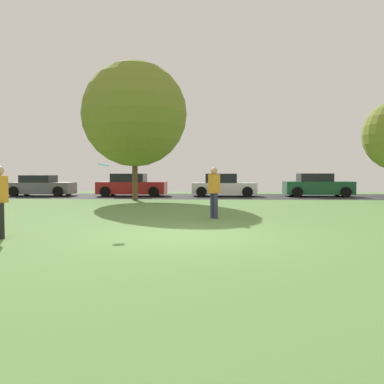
{
  "coord_description": "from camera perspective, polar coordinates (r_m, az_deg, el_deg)",
  "views": [
    {
      "loc": [
        0.67,
        -9.1,
        1.43
      ],
      "look_at": [
        0.0,
        3.31,
        0.86
      ],
      "focal_mm": 37.14,
      "sensor_mm": 36.0,
      "label": 1
    }
  ],
  "objects": [
    {
      "name": "ground_plane",
      "position": [
        9.24,
        -1.12,
        -6.26
      ],
      "size": [
        44.0,
        44.0,
        0.0
      ],
      "primitive_type": "plane",
      "color": "#5B8442"
    },
    {
      "name": "road_strip",
      "position": [
        25.15,
        1.57,
        -0.61
      ],
      "size": [
        44.0,
        6.4,
        0.01
      ],
      "primitive_type": "cube",
      "color": "#28282B",
      "rests_on": "ground_plane"
    },
    {
      "name": "oak_tree_right",
      "position": [
        21.71,
        -8.25,
        10.99
      ],
      "size": [
        5.57,
        5.57,
        7.38
      ],
      "color": "brown",
      "rests_on": "ground_plane"
    },
    {
      "name": "person_thrower",
      "position": [
        12.67,
        3.19,
        0.23
      ],
      "size": [
        0.39,
        0.38,
        1.63
      ],
      "rotation": [
        0.0,
        0.0,
        -2.42
      ],
      "color": "#2D334C",
      "rests_on": "ground_plane"
    },
    {
      "name": "person_catcher",
      "position": [
        9.7,
        -25.9,
        -0.89
      ],
      "size": [
        0.39,
        0.38,
        1.6
      ],
      "rotation": [
        0.0,
        0.0,
        0.73
      ],
      "color": "black",
      "rests_on": "ground_plane"
    },
    {
      "name": "frisbee_disc",
      "position": [
        10.52,
        -12.6,
        3.84
      ],
      "size": [
        0.28,
        0.28,
        0.07
      ],
      "color": "#2DB2E0"
    },
    {
      "name": "parked_car_grey",
      "position": [
        27.27,
        -20.85,
        0.77
      ],
      "size": [
        4.04,
        1.94,
        1.33
      ],
      "color": "slate",
      "rests_on": "ground_plane"
    },
    {
      "name": "parked_car_red",
      "position": [
        25.63,
        -8.66,
        0.89
      ],
      "size": [
        4.3,
        2.07,
        1.44
      ],
      "color": "#B21E1E",
      "rests_on": "ground_plane"
    },
    {
      "name": "parked_car_white",
      "position": [
        25.29,
        4.51,
        0.87
      ],
      "size": [
        4.02,
        2.03,
        1.43
      ],
      "color": "white",
      "rests_on": "ground_plane"
    },
    {
      "name": "parked_car_green",
      "position": [
        26.02,
        17.53,
        0.84
      ],
      "size": [
        4.13,
        1.95,
        1.44
      ],
      "color": "#195633",
      "rests_on": "ground_plane"
    },
    {
      "name": "street_lamp_post",
      "position": [
        21.75,
        -8.32,
        4.78
      ],
      "size": [
        0.14,
        0.14,
        4.5
      ],
      "primitive_type": "cylinder",
      "color": "#2D2D33",
      "rests_on": "ground_plane"
    }
  ]
}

